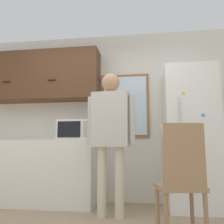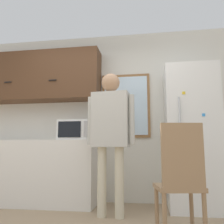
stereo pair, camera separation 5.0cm
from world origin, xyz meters
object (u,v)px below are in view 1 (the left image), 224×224
microwave (76,130)px  chair (181,176)px  person (111,126)px  refrigerator (191,137)px

microwave → chair: size_ratio=0.45×
person → refrigerator: 1.18m
refrigerator → chair: refrigerator is taller
refrigerator → chair: (-0.30, -1.18, -0.42)m
chair → refrigerator: bearing=-114.1°
microwave → refrigerator: 1.63m
person → chair: 1.13m
person → microwave: bearing=146.9°
microwave → refrigerator: bearing=1.8°
person → refrigerator: size_ratio=0.91×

